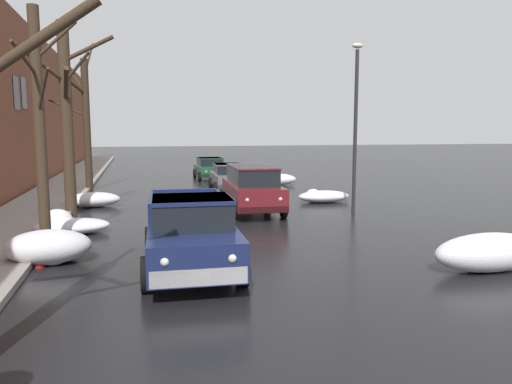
# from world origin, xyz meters

# --- Properties ---
(left_sidewalk_slab) EXTENTS (2.88, 80.00, 0.15)m
(left_sidewalk_slab) POSITION_xyz_m (-6.54, 18.00, 0.08)
(left_sidewalk_slab) COLOR gray
(left_sidewalk_slab) RESTS_ON ground
(snow_bank_near_corner_left) EXTENTS (2.25, 1.31, 0.76)m
(snow_bank_near_corner_left) POSITION_xyz_m (-4.80, 13.07, 0.27)
(snow_bank_near_corner_left) COLOR white
(snow_bank_near_corner_left) RESTS_ON ground
(snow_bank_along_left_kerb) EXTENTS (2.76, 1.10, 0.87)m
(snow_bank_along_left_kerb) POSITION_xyz_m (4.98, 6.46, 0.41)
(snow_bank_along_left_kerb) COLOR white
(snow_bank_along_left_kerb) RESTS_ON ground
(snow_bank_mid_block_left) EXTENTS (1.98, 1.28, 0.81)m
(snow_bank_mid_block_left) POSITION_xyz_m (-4.76, 9.58, 0.39)
(snow_bank_mid_block_left) COLOR white
(snow_bank_mid_block_left) RESTS_ON ground
(snow_bank_near_corner_right) EXTENTS (2.36, 1.28, 0.59)m
(snow_bank_near_corner_right) POSITION_xyz_m (5.35, 17.22, 0.26)
(snow_bank_near_corner_right) COLOR white
(snow_bank_near_corner_right) RESTS_ON ground
(snow_bank_along_right_kerb) EXTENTS (2.19, 1.20, 0.61)m
(snow_bank_along_right_kerb) POSITION_xyz_m (-4.48, 18.37, 0.30)
(snow_bank_along_right_kerb) COLOR white
(snow_bank_along_right_kerb) RESTS_ON ground
(snow_bank_far_right_pile) EXTENTS (2.56, 1.36, 0.71)m
(snow_bank_far_right_pile) POSITION_xyz_m (5.17, 23.95, 0.35)
(snow_bank_far_right_pile) COLOR white
(snow_bank_far_right_pile) RESTS_ON ground
(bare_tree_second_along_sidewalk) EXTENTS (1.39, 1.49, 6.34)m
(bare_tree_second_along_sidewalk) POSITION_xyz_m (-5.12, 11.21, 3.26)
(bare_tree_second_along_sidewalk) COLOR #423323
(bare_tree_second_along_sidewalk) RESTS_ON ground
(bare_tree_mid_block) EXTENTS (3.21, 2.22, 7.14)m
(bare_tree_mid_block) POSITION_xyz_m (-5.11, 16.56, 3.79)
(bare_tree_mid_block) COLOR #423323
(bare_tree_mid_block) RESTS_ON ground
(bare_tree_far_down_block) EXTENTS (2.45, 3.12, 7.97)m
(bare_tree_far_down_block) POSITION_xyz_m (-5.18, 24.32, 3.70)
(bare_tree_far_down_block) COLOR #382B1E
(bare_tree_far_down_block) RESTS_ON ground
(pickup_truck_darkblue_approaching_near_lane) EXTENTS (2.30, 5.05, 1.76)m
(pickup_truck_darkblue_approaching_near_lane) POSITION_xyz_m (-1.56, 8.21, 0.88)
(pickup_truck_darkblue_approaching_near_lane) COLOR navy
(pickup_truck_darkblue_approaching_near_lane) RESTS_ON ground
(suv_maroon_parked_kerbside_close) EXTENTS (2.24, 4.82, 1.82)m
(suv_maroon_parked_kerbside_close) POSITION_xyz_m (1.68, 15.50, 0.99)
(suv_maroon_parked_kerbside_close) COLOR maroon
(suv_maroon_parked_kerbside_close) RESTS_ON ground
(sedan_grey_parked_kerbside_mid) EXTENTS (1.97, 4.10, 1.42)m
(sedan_grey_parked_kerbside_mid) POSITION_xyz_m (2.10, 22.49, 0.75)
(sedan_grey_parked_kerbside_mid) COLOR slate
(sedan_grey_parked_kerbside_mid) RESTS_ON ground
(sedan_green_parked_far_down_block) EXTENTS (1.94, 3.95, 1.42)m
(sedan_green_parked_far_down_block) POSITION_xyz_m (2.08, 28.65, 0.75)
(sedan_green_parked_far_down_block) COLOR #1E5633
(sedan_green_parked_far_down_block) RESTS_ON ground
(fire_hydrant) EXTENTS (0.42, 0.22, 0.71)m
(fire_hydrant) POSITION_xyz_m (-4.95, 9.30, 0.36)
(fire_hydrant) COLOR red
(fire_hydrant) RESTS_ON ground
(street_lamp_post) EXTENTS (0.44, 0.24, 6.42)m
(street_lamp_post) POSITION_xyz_m (5.46, 14.35, 3.57)
(street_lamp_post) COLOR #28282D
(street_lamp_post) RESTS_ON ground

